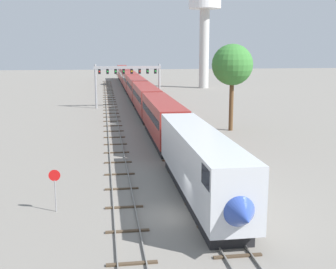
% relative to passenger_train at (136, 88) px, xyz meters
% --- Properties ---
extents(ground_plane, '(400.00, 400.00, 0.00)m').
position_rel_passenger_train_xyz_m(ground_plane, '(-2.00, -63.16, -2.61)').
color(ground_plane, gray).
extents(track_main, '(2.60, 200.00, 0.16)m').
position_rel_passenger_train_xyz_m(track_main, '(0.00, -3.16, -2.55)').
color(track_main, slate).
rests_on(track_main, ground).
extents(track_near, '(2.60, 160.00, 0.16)m').
position_rel_passenger_train_xyz_m(track_near, '(-5.50, -23.16, -2.55)').
color(track_near, slate).
rests_on(track_near, ground).
extents(passenger_train, '(3.04, 138.95, 4.80)m').
position_rel_passenger_train_xyz_m(passenger_train, '(0.00, 0.00, 0.00)').
color(passenger_train, silver).
rests_on(passenger_train, ground).
extents(signal_gantry, '(12.10, 0.49, 7.87)m').
position_rel_passenger_train_xyz_m(signal_gantry, '(-2.25, -10.04, 3.25)').
color(signal_gantry, '#999BA0').
rests_on(signal_gantry, ground).
extents(water_tower, '(8.67, 8.67, 27.44)m').
position_rel_passenger_train_xyz_m(water_tower, '(20.48, 27.33, 18.43)').
color(water_tower, beige).
rests_on(water_tower, ground).
extents(stop_sign, '(0.76, 0.08, 2.88)m').
position_rel_passenger_train_xyz_m(stop_sign, '(-10.00, -61.18, -0.74)').
color(stop_sign, gray).
rests_on(stop_sign, ground).
extents(trackside_tree_left, '(5.30, 5.30, 11.23)m').
position_rel_passenger_train_xyz_m(trackside_tree_left, '(9.83, -34.55, 5.90)').
color(trackside_tree_left, brown).
rests_on(trackside_tree_left, ground).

